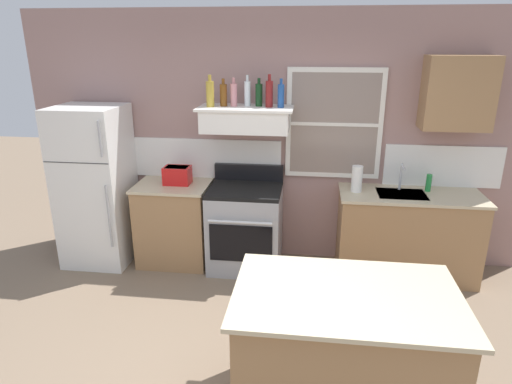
# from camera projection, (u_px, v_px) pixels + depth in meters

# --- Properties ---
(back_wall) EXTENTS (5.40, 0.11, 2.70)m
(back_wall) POSITION_uv_depth(u_px,v_px,m) (275.00, 140.00, 4.82)
(back_wall) COLOR gray
(back_wall) RESTS_ON ground_plane
(refrigerator) EXTENTS (0.70, 0.72, 1.74)m
(refrigerator) POSITION_uv_depth(u_px,v_px,m) (96.00, 186.00, 4.84)
(refrigerator) COLOR white
(refrigerator) RESTS_ON ground_plane
(counter_left_of_stove) EXTENTS (0.79, 0.63, 0.91)m
(counter_left_of_stove) POSITION_uv_depth(u_px,v_px,m) (175.00, 223.00, 4.93)
(counter_left_of_stove) COLOR #9E754C
(counter_left_of_stove) RESTS_ON ground_plane
(toaster) EXTENTS (0.30, 0.20, 0.19)m
(toaster) POSITION_uv_depth(u_px,v_px,m) (177.00, 175.00, 4.76)
(toaster) COLOR red
(toaster) RESTS_ON counter_left_of_stove
(stove_range) EXTENTS (0.76, 0.69, 1.09)m
(stove_range) POSITION_uv_depth(u_px,v_px,m) (245.00, 227.00, 4.80)
(stove_range) COLOR #9EA0A5
(stove_range) RESTS_ON ground_plane
(range_hood_shelf) EXTENTS (0.96, 0.52, 0.24)m
(range_hood_shelf) POSITION_uv_depth(u_px,v_px,m) (246.00, 119.00, 4.51)
(range_hood_shelf) COLOR white
(bottle_champagne_gold_foil) EXTENTS (0.08, 0.08, 0.31)m
(bottle_champagne_gold_foil) POSITION_uv_depth(u_px,v_px,m) (210.00, 93.00, 4.42)
(bottle_champagne_gold_foil) COLOR #B29333
(bottle_champagne_gold_foil) RESTS_ON range_hood_shelf
(bottle_amber_wine) EXTENTS (0.07, 0.07, 0.27)m
(bottle_amber_wine) POSITION_uv_depth(u_px,v_px,m) (223.00, 95.00, 4.47)
(bottle_amber_wine) COLOR brown
(bottle_amber_wine) RESTS_ON range_hood_shelf
(bottle_rose_pink) EXTENTS (0.07, 0.07, 0.28)m
(bottle_rose_pink) POSITION_uv_depth(u_px,v_px,m) (234.00, 94.00, 4.47)
(bottle_rose_pink) COLOR #C67F84
(bottle_rose_pink) RESTS_ON range_hood_shelf
(bottle_clear_tall) EXTENTS (0.06, 0.06, 0.31)m
(bottle_clear_tall) POSITION_uv_depth(u_px,v_px,m) (247.00, 93.00, 4.48)
(bottle_clear_tall) COLOR silver
(bottle_clear_tall) RESTS_ON range_hood_shelf
(bottle_dark_green_wine) EXTENTS (0.07, 0.07, 0.28)m
(bottle_dark_green_wine) POSITION_uv_depth(u_px,v_px,m) (259.00, 94.00, 4.47)
(bottle_dark_green_wine) COLOR #143819
(bottle_dark_green_wine) RESTS_ON range_hood_shelf
(bottle_red_label_wine) EXTENTS (0.07, 0.07, 0.32)m
(bottle_red_label_wine) POSITION_uv_depth(u_px,v_px,m) (269.00, 93.00, 4.40)
(bottle_red_label_wine) COLOR maroon
(bottle_red_label_wine) RESTS_ON range_hood_shelf
(bottle_blue_liqueur) EXTENTS (0.07, 0.07, 0.28)m
(bottle_blue_liqueur) POSITION_uv_depth(u_px,v_px,m) (281.00, 95.00, 4.38)
(bottle_blue_liqueur) COLOR #1E478C
(bottle_blue_liqueur) RESTS_ON range_hood_shelf
(counter_right_with_sink) EXTENTS (1.43, 0.63, 0.91)m
(counter_right_with_sink) POSITION_uv_depth(u_px,v_px,m) (406.00, 234.00, 4.63)
(counter_right_with_sink) COLOR #9E754C
(counter_right_with_sink) RESTS_ON ground_plane
(sink_faucet) EXTENTS (0.03, 0.17, 0.28)m
(sink_faucet) POSITION_uv_depth(u_px,v_px,m) (401.00, 174.00, 4.53)
(sink_faucet) COLOR silver
(sink_faucet) RESTS_ON counter_right_with_sink
(paper_towel_roll) EXTENTS (0.11, 0.11, 0.27)m
(paper_towel_roll) POSITION_uv_depth(u_px,v_px,m) (357.00, 179.00, 4.51)
(paper_towel_roll) COLOR white
(paper_towel_roll) RESTS_ON counter_right_with_sink
(dish_soap_bottle) EXTENTS (0.06, 0.06, 0.18)m
(dish_soap_bottle) POSITION_uv_depth(u_px,v_px,m) (429.00, 183.00, 4.53)
(dish_soap_bottle) COLOR #268C3F
(dish_soap_bottle) RESTS_ON counter_right_with_sink
(kitchen_island) EXTENTS (1.40, 0.90, 0.91)m
(kitchen_island) POSITION_uv_depth(u_px,v_px,m) (342.00, 354.00, 2.86)
(kitchen_island) COLOR #9E754C
(kitchen_island) RESTS_ON ground_plane
(upper_cabinet_right) EXTENTS (0.64, 0.32, 0.70)m
(upper_cabinet_right) POSITION_uv_depth(u_px,v_px,m) (458.00, 93.00, 4.25)
(upper_cabinet_right) COLOR #9E754C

